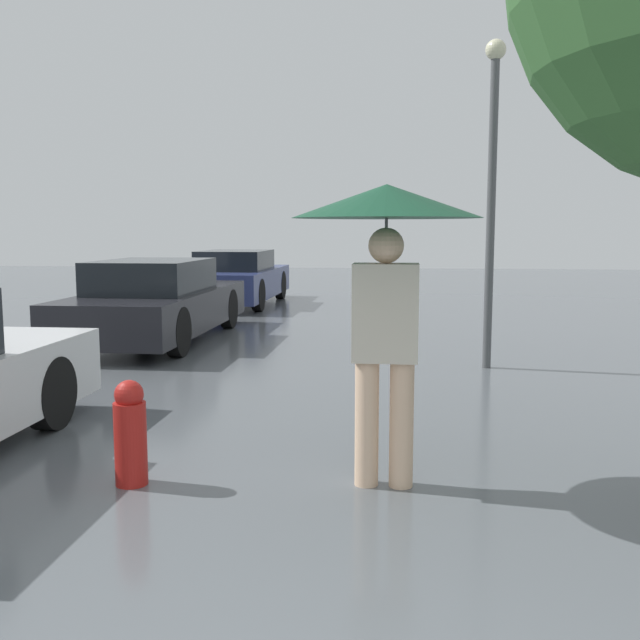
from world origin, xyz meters
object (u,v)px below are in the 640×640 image
Objects in this scene: pedestrian at (386,242)px; street_lamp at (492,173)px; parked_car_farthest at (237,279)px; fire_hydrant at (130,433)px; parked_car_middle at (157,302)px.

street_lamp is at bearing 74.71° from pedestrian.
street_lamp is (4.74, -6.95, 1.77)m from parked_car_farthest.
parked_car_farthest is at bearing 124.28° from street_lamp.
fire_hydrant is at bearing -174.14° from pedestrian.
fire_hydrant is (1.92, -11.33, -0.23)m from parked_car_farthest.
parked_car_middle is 6.35m from fire_hydrant.
parked_car_farthest is at bearing 99.59° from fire_hydrant.
parked_car_farthest reaches higher than fire_hydrant.
parked_car_middle is at bearing 160.75° from street_lamp.
parked_car_middle is at bearing 121.53° from pedestrian.
fire_hydrant is at bearing -72.25° from parked_car_middle.
parked_car_farthest is (0.02, 5.29, 0.00)m from parked_car_middle.
street_lamp reaches higher than pedestrian.
pedestrian is 0.44× the size of parked_car_middle.
pedestrian is 11.77m from parked_car_farthest.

